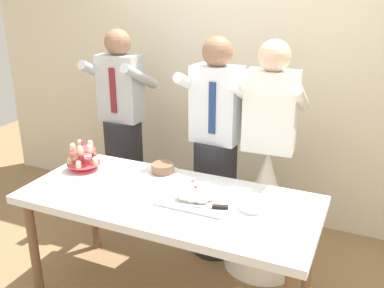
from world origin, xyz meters
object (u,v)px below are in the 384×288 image
plate_stack (253,204)px  person_bride (265,194)px  main_cake_tray (196,195)px  cupcake_stand (83,157)px  person_groom (215,163)px  person_guest (123,139)px  round_cake (163,170)px  dessert_table (168,207)px

plate_stack → person_bride: 0.62m
main_cake_tray → plate_stack: 0.33m
cupcake_stand → plate_stack: size_ratio=1.29×
cupcake_stand → plate_stack: bearing=-2.7°
main_cake_tray → person_groom: bearing=101.4°
person_bride → person_guest: 1.31m
round_cake → person_bride: size_ratio=0.14×
main_cake_tray → round_cake: size_ratio=1.80×
main_cake_tray → dessert_table: bearing=-176.5°
person_bride → round_cake: bearing=-149.6°
person_groom → person_bride: size_ratio=1.00×
cupcake_stand → person_bride: bearing=24.2°
person_guest → plate_stack: bearing=-29.1°
person_bride → person_groom: bearing=177.5°
dessert_table → cupcake_stand: bearing=170.1°
plate_stack → person_bride: bearing=96.9°
dessert_table → person_groom: 0.67m
round_cake → person_bride: person_bride is taller
person_bride → cupcake_stand: bearing=-155.8°
person_guest → round_cake: bearing=-39.4°
person_groom → main_cake_tray: bearing=-78.6°
round_cake → plate_stack: bearing=-17.0°
round_cake → person_bride: (0.63, 0.37, -0.22)m
dessert_table → person_bride: person_bride is taller
main_cake_tray → plate_stack: size_ratio=2.41×
person_groom → round_cake: bearing=-121.4°
cupcake_stand → person_groom: bearing=35.1°
person_guest → person_groom: bearing=-10.1°
main_cake_tray → person_bride: bearing=67.8°
cupcake_stand → person_guest: bearing=100.6°
main_cake_tray → person_guest: (-1.03, 0.81, -0.07)m
plate_stack → person_bride: (-0.07, 0.58, -0.22)m
dessert_table → person_guest: 1.18m
person_bride → person_guest: (-1.29, 0.18, 0.16)m
cupcake_stand → person_groom: size_ratio=0.14×
main_cake_tray → plate_stack: main_cake_tray is taller
cupcake_stand → main_cake_tray: (0.90, -0.11, -0.04)m
dessert_table → person_groom: size_ratio=1.08×
round_cake → person_groom: (0.23, 0.38, -0.06)m
plate_stack → person_bride: person_bride is taller
cupcake_stand → person_bride: size_ratio=0.14×
dessert_table → main_cake_tray: size_ratio=4.17×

